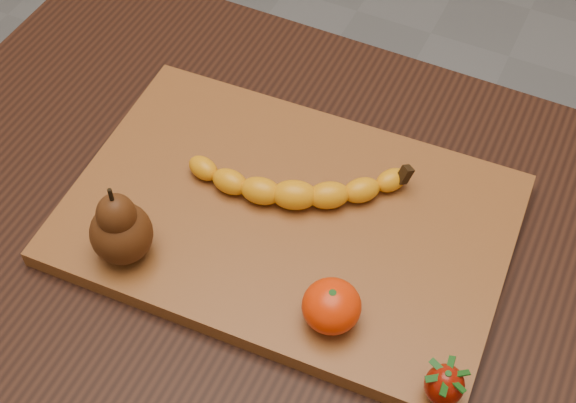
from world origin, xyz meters
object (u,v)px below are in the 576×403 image
at_px(cutting_board, 288,219).
at_px(pear, 118,223).
at_px(table, 306,324).
at_px(mandarin, 332,306).

relative_size(cutting_board, pear, 4.71).
height_order(table, pear, pear).
xyz_separation_m(table, mandarin, (0.04, -0.05, 0.14)).
height_order(pear, mandarin, pear).
bearing_deg(pear, table, 20.62).
height_order(table, mandarin, mandarin).
relative_size(cutting_board, mandarin, 8.15).
xyz_separation_m(pear, mandarin, (0.21, 0.02, -0.02)).
distance_m(table, pear, 0.25).
relative_size(table, mandarin, 18.11).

